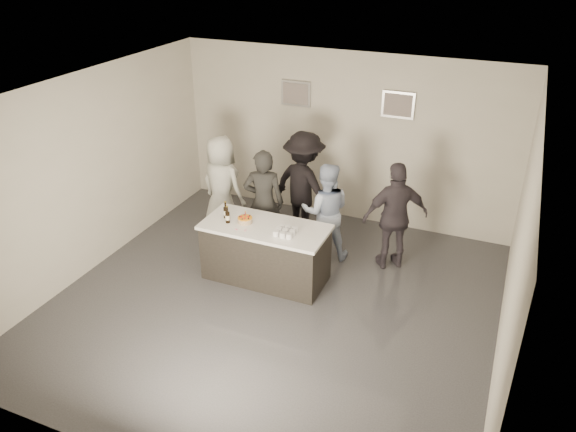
% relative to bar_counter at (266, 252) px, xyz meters
% --- Properties ---
extents(floor, '(6.00, 6.00, 0.00)m').
position_rel_bar_counter_xyz_m(floor, '(0.38, -0.53, -0.45)').
color(floor, '#3D3D42').
rests_on(floor, ground).
extents(ceiling, '(6.00, 6.00, 0.00)m').
position_rel_bar_counter_xyz_m(ceiling, '(0.38, -0.53, 2.55)').
color(ceiling, white).
extents(wall_back, '(6.00, 0.04, 3.00)m').
position_rel_bar_counter_xyz_m(wall_back, '(0.38, 2.47, 1.05)').
color(wall_back, beige).
rests_on(wall_back, ground).
extents(wall_front, '(6.00, 0.04, 3.00)m').
position_rel_bar_counter_xyz_m(wall_front, '(0.38, -3.53, 1.05)').
color(wall_front, beige).
rests_on(wall_front, ground).
extents(wall_left, '(0.04, 6.00, 3.00)m').
position_rel_bar_counter_xyz_m(wall_left, '(-2.62, -0.53, 1.05)').
color(wall_left, beige).
rests_on(wall_left, ground).
extents(wall_right, '(0.04, 6.00, 3.00)m').
position_rel_bar_counter_xyz_m(wall_right, '(3.38, -0.53, 1.05)').
color(wall_right, beige).
rests_on(wall_right, ground).
extents(picture_left, '(0.54, 0.04, 0.44)m').
position_rel_bar_counter_xyz_m(picture_left, '(-0.52, 2.44, 1.75)').
color(picture_left, '#B2B2B7').
rests_on(picture_left, wall_back).
extents(picture_right, '(0.54, 0.04, 0.44)m').
position_rel_bar_counter_xyz_m(picture_right, '(1.28, 2.44, 1.75)').
color(picture_right, '#B2B2B7').
rests_on(picture_right, wall_back).
extents(bar_counter, '(1.86, 0.86, 0.90)m').
position_rel_bar_counter_xyz_m(bar_counter, '(0.00, 0.00, 0.00)').
color(bar_counter, white).
rests_on(bar_counter, ground).
extents(cake, '(0.22, 0.22, 0.07)m').
position_rel_bar_counter_xyz_m(cake, '(-0.31, -0.02, 0.49)').
color(cake, orange).
rests_on(cake, bar_counter).
extents(beer_bottle_a, '(0.07, 0.07, 0.26)m').
position_rel_bar_counter_xyz_m(beer_bottle_a, '(-0.65, 0.00, 0.58)').
color(beer_bottle_a, black).
rests_on(beer_bottle_a, bar_counter).
extents(beer_bottle_b, '(0.07, 0.07, 0.26)m').
position_rel_bar_counter_xyz_m(beer_bottle_b, '(-0.55, -0.12, 0.58)').
color(beer_bottle_b, black).
rests_on(beer_bottle_b, bar_counter).
extents(tumbler_cluster, '(0.30, 0.30, 0.08)m').
position_rel_bar_counter_xyz_m(tumbler_cluster, '(0.37, -0.11, 0.49)').
color(tumbler_cluster, orange).
rests_on(tumbler_cluster, bar_counter).
extents(candles, '(0.24, 0.08, 0.01)m').
position_rel_bar_counter_xyz_m(candles, '(-0.29, -0.25, 0.45)').
color(candles, pink).
rests_on(candles, bar_counter).
extents(person_main_black, '(0.74, 0.60, 1.77)m').
position_rel_bar_counter_xyz_m(person_main_black, '(-0.36, 0.72, 0.44)').
color(person_main_black, black).
rests_on(person_main_black, ground).
extents(person_main_blue, '(0.94, 0.83, 1.60)m').
position_rel_bar_counter_xyz_m(person_main_blue, '(0.59, 0.97, 0.35)').
color(person_main_blue, '#A8B9DB').
rests_on(person_main_blue, ground).
extents(person_guest_left, '(0.96, 0.74, 1.73)m').
position_rel_bar_counter_xyz_m(person_guest_left, '(-1.32, 1.09, 0.42)').
color(person_guest_left, silver).
rests_on(person_guest_left, ground).
extents(person_guest_right, '(1.08, 0.90, 1.73)m').
position_rel_bar_counter_xyz_m(person_guest_right, '(1.67, 1.10, 0.42)').
color(person_guest_right, '#363038').
rests_on(person_guest_right, ground).
extents(person_guest_back, '(1.37, 1.05, 1.87)m').
position_rel_bar_counter_xyz_m(person_guest_back, '(0.02, 1.48, 0.48)').
color(person_guest_back, black).
rests_on(person_guest_back, ground).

